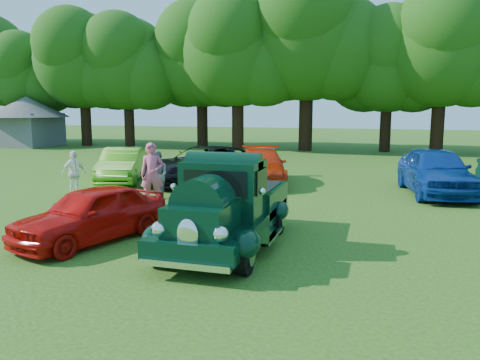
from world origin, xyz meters
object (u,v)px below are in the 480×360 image
(hero_pickup, at_px, (227,209))
(back_car_lime, at_px, (123,165))
(back_car_black, at_px, (204,165))
(back_car_blue, at_px, (436,171))
(spectator_pink, at_px, (152,174))
(gazebo, at_px, (27,116))
(red_convertible, at_px, (91,214))
(spectator_grey, at_px, (157,175))
(back_car_orange, at_px, (261,167))
(spectator_white, at_px, (74,173))

(hero_pickup, height_order, back_car_lime, hero_pickup)
(back_car_black, distance_m, back_car_blue, 8.71)
(spectator_pink, xyz_separation_m, gazebo, (-19.87, 17.87, 1.41))
(hero_pickup, distance_m, red_convertible, 3.17)
(spectator_pink, bearing_deg, spectator_grey, 82.48)
(back_car_blue, xyz_separation_m, spectator_grey, (-9.00, -3.62, -0.02))
(red_convertible, relative_size, spectator_pink, 1.91)
(hero_pickup, distance_m, back_car_blue, 9.50)
(gazebo, bearing_deg, back_car_black, -33.84)
(back_car_lime, height_order, back_car_orange, back_car_orange)
(red_convertible, height_order, spectator_pink, spectator_pink)
(back_car_black, height_order, back_car_orange, back_car_black)
(spectator_white, height_order, gazebo, gazebo)
(back_car_black, relative_size, spectator_grey, 3.32)
(back_car_black, height_order, spectator_pink, spectator_pink)
(gazebo, bearing_deg, spectator_grey, -40.86)
(spectator_white, bearing_deg, spectator_grey, -65.57)
(hero_pickup, height_order, back_car_blue, hero_pickup)
(back_car_black, bearing_deg, red_convertible, -61.34)
(back_car_orange, height_order, gazebo, gazebo)
(hero_pickup, xyz_separation_m, spectator_grey, (-3.86, 4.37, -0.02))
(back_car_blue, xyz_separation_m, spectator_pink, (-8.72, -4.55, 0.15))
(hero_pickup, bearing_deg, back_car_orange, 98.93)
(hero_pickup, relative_size, back_car_black, 0.91)
(hero_pickup, relative_size, back_car_lime, 1.17)
(hero_pickup, bearing_deg, back_car_black, 114.09)
(spectator_pink, distance_m, gazebo, 26.76)
(back_car_lime, relative_size, back_car_black, 0.78)
(spectator_pink, xyz_separation_m, spectator_white, (-3.45, 0.82, -0.21))
(back_car_lime, distance_m, back_car_orange, 5.72)
(back_car_lime, xyz_separation_m, spectator_grey, (3.09, -3.04, 0.12))
(red_convertible, bearing_deg, back_car_lime, 133.83)
(back_car_lime, bearing_deg, back_car_orange, -9.14)
(spectator_white, bearing_deg, back_car_orange, -30.95)
(hero_pickup, height_order, back_car_black, hero_pickup)
(red_convertible, relative_size, spectator_grey, 2.31)
(spectator_grey, bearing_deg, spectator_pink, -44.72)
(red_convertible, distance_m, spectator_white, 6.18)
(hero_pickup, bearing_deg, spectator_pink, 136.07)
(back_car_lime, bearing_deg, back_car_blue, -17.14)
(back_car_orange, distance_m, spectator_grey, 4.83)
(back_car_blue, bearing_deg, hero_pickup, -131.13)
(back_car_blue, distance_m, spectator_white, 12.72)
(spectator_pink, height_order, spectator_white, spectator_pink)
(hero_pickup, height_order, gazebo, gazebo)
(back_car_orange, bearing_deg, hero_pickup, -95.48)
(back_car_lime, distance_m, spectator_grey, 4.33)
(red_convertible, xyz_separation_m, spectator_pink, (-0.46, 3.97, 0.34))
(spectator_white, bearing_deg, red_convertible, -118.17)
(back_car_black, bearing_deg, spectator_grey, -69.02)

